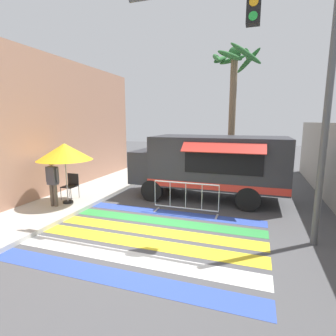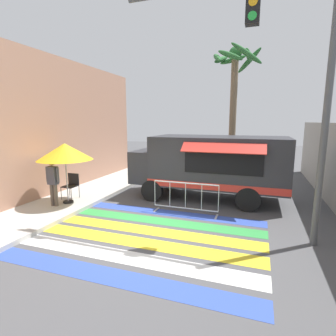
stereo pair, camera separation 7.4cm
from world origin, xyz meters
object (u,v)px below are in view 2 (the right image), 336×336
at_px(food_truck, 207,162).
at_px(palm_tree, 234,86).
at_px(patio_umbrella, 65,152).
at_px(traffic_signal_pole, 283,56).
at_px(barricade_front, 185,198).
at_px(vendor_person, 53,180).
at_px(folding_chair, 72,183).

relative_size(food_truck, palm_tree, 0.90).
height_order(patio_umbrella, palm_tree, palm_tree).
distance_m(traffic_signal_pole, barricade_front, 4.86).
xyz_separation_m(patio_umbrella, vendor_person, (-0.19, -0.45, -0.92)).
distance_m(traffic_signal_pole, folding_chair, 8.05).
height_order(patio_umbrella, barricade_front, patio_umbrella).
bearing_deg(vendor_person, patio_umbrella, 67.10).
bearing_deg(vendor_person, folding_chair, 93.21).
bearing_deg(patio_umbrella, palm_tree, 49.54).
xyz_separation_m(folding_chair, palm_tree, (5.33, 5.43, 4.00)).
bearing_deg(folding_chair, patio_umbrella, -53.11).
relative_size(traffic_signal_pole, patio_umbrella, 3.07).
distance_m(traffic_signal_pole, patio_umbrella, 7.25).
bearing_deg(food_truck, folding_chair, -156.65).
xyz_separation_m(folding_chair, vendor_person, (0.06, -0.99, 0.35)).
distance_m(patio_umbrella, vendor_person, 1.04).
bearing_deg(barricade_front, patio_umbrella, -171.67).
relative_size(vendor_person, barricade_front, 0.75).
distance_m(folding_chair, palm_tree, 8.59).
bearing_deg(traffic_signal_pole, palm_tree, 104.77).
distance_m(patio_umbrella, palm_tree, 8.29).
height_order(vendor_person, palm_tree, palm_tree).
relative_size(food_truck, vendor_person, 3.59).
height_order(folding_chair, barricade_front, folding_chair).
xyz_separation_m(food_truck, patio_umbrella, (-4.51, -2.58, 0.52)).
height_order(food_truck, traffic_signal_pole, traffic_signal_pole).
relative_size(patio_umbrella, palm_tree, 0.33).
bearing_deg(traffic_signal_pole, barricade_front, 157.31).
xyz_separation_m(vendor_person, palm_tree, (5.27, 6.41, 3.64)).
xyz_separation_m(folding_chair, barricade_front, (4.44, 0.08, -0.17)).
bearing_deg(traffic_signal_pole, vendor_person, 179.92).
bearing_deg(folding_chair, food_truck, 35.09).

